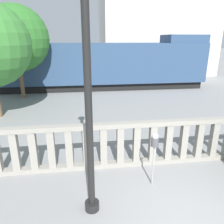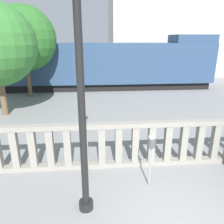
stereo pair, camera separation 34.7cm
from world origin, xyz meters
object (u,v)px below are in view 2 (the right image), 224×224
parking_meter (151,144)px  tree_left (24,39)px  train_near (81,65)px  lamppost (80,79)px

parking_meter → tree_left: (-5.72, 9.97, 2.50)m
tree_left → train_near: bearing=32.5°
train_near → tree_left: bearing=-147.5°
lamppost → train_near: 12.93m
parking_meter → train_near: bearing=100.8°
tree_left → lamppost: bearing=-69.2°
lamppost → tree_left: 11.45m
parking_meter → train_near: (-2.32, 12.14, 0.58)m
parking_meter → train_near: train_near is taller
parking_meter → train_near: size_ratio=0.07×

